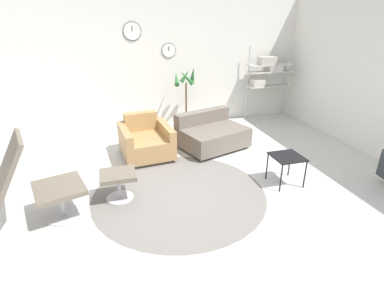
# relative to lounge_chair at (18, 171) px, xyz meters

# --- Properties ---
(ground_plane) EXTENTS (12.00, 12.00, 0.00)m
(ground_plane) POSITION_rel_lounge_chair_xyz_m (1.91, 0.23, -0.72)
(ground_plane) COLOR silver
(wall_back) EXTENTS (12.00, 0.09, 2.80)m
(wall_back) POSITION_rel_lounge_chair_xyz_m (1.91, 3.24, 0.68)
(wall_back) COLOR silver
(wall_back) RESTS_ON ground_plane
(round_rug) EXTENTS (2.39, 2.39, 0.01)m
(round_rug) POSITION_rel_lounge_chair_xyz_m (1.83, 0.19, -0.72)
(round_rug) COLOR slate
(round_rug) RESTS_ON ground_plane
(lounge_chair) EXTENTS (1.14, 0.82, 1.21)m
(lounge_chair) POSITION_rel_lounge_chair_xyz_m (0.00, 0.00, 0.00)
(lounge_chair) COLOR #BCBCC1
(lounge_chair) RESTS_ON ground_plane
(ottoman) EXTENTS (0.46, 0.39, 0.39)m
(ottoman) POSITION_rel_lounge_chair_xyz_m (1.04, 0.30, -0.43)
(ottoman) COLOR #BCBCC1
(ottoman) RESTS_ON ground_plane
(armchair_red) EXTENTS (0.90, 0.99, 0.70)m
(armchair_red) POSITION_rel_lounge_chair_xyz_m (1.58, 1.58, -0.46)
(armchair_red) COLOR silver
(armchair_red) RESTS_ON ground_plane
(couch_low) EXTENTS (1.37, 1.19, 0.64)m
(couch_low) POSITION_rel_lounge_chair_xyz_m (2.81, 1.62, -0.48)
(couch_low) COLOR black
(couch_low) RESTS_ON ground_plane
(side_table) EXTENTS (0.43, 0.43, 0.44)m
(side_table) POSITION_rel_lounge_chair_xyz_m (3.39, 0.04, -0.33)
(side_table) COLOR black
(side_table) RESTS_ON ground_plane
(potted_plant) EXTENTS (0.51, 0.48, 1.37)m
(potted_plant) POSITION_rel_lounge_chair_xyz_m (2.65, 2.82, -0.19)
(potted_plant) COLOR brown
(potted_plant) RESTS_ON ground_plane
(shelf_unit) EXTENTS (1.02, 0.28, 1.69)m
(shelf_unit) POSITION_rel_lounge_chair_xyz_m (4.63, 2.93, 0.41)
(shelf_unit) COLOR #BCBCC1
(shelf_unit) RESTS_ON ground_plane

